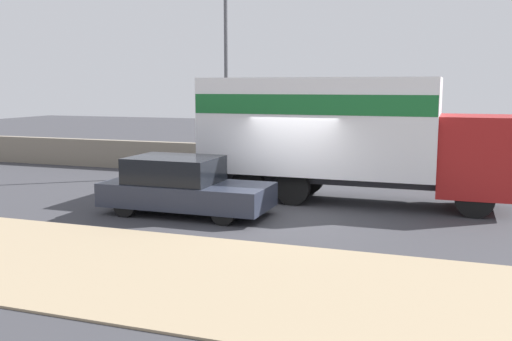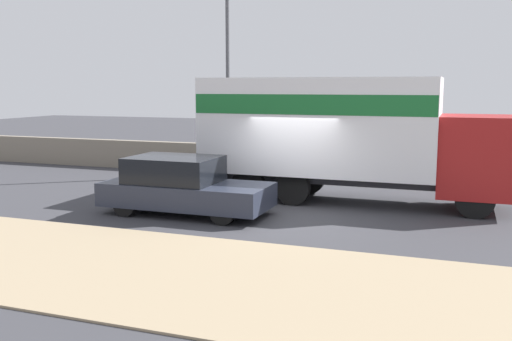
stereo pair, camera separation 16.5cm
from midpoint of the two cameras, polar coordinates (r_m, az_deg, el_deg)
The scene contains 6 objects.
ground_plane at distance 15.07m, azimuth 2.35°, elevation -4.40°, with size 80.00×80.00×0.00m, color #38383D.
dirt_shoulder_foreground at distance 10.37m, azimuth -6.30°, elevation -10.34°, with size 60.00×4.69×0.04m.
stone_wall_backdrop at distance 20.75m, azimuth 7.27°, elevation 0.68°, with size 60.00×0.35×1.14m.
street_lamp at distance 21.44m, azimuth -3.25°, elevation 11.94°, with size 0.56×0.28×8.19m.
box_truck at distance 16.59m, azimuth 7.96°, elevation 4.09°, with size 8.67×2.44×3.58m.
car_hatchback at distance 15.12m, azimuth -7.64°, elevation -1.58°, with size 4.42×1.86×1.51m.
Camera 1 is at (4.21, -14.08, 3.35)m, focal length 40.00 mm.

